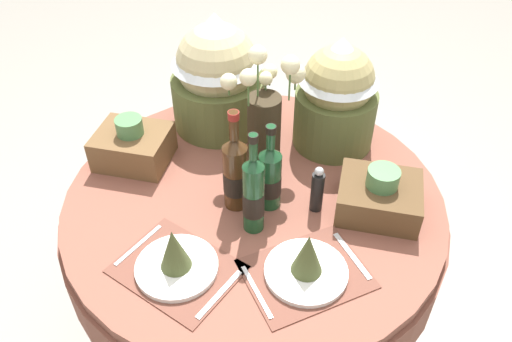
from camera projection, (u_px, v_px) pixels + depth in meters
The scene contains 13 objects.
ground at pixel (254, 319), 2.21m from camera, with size 8.00×8.00×0.00m, color #9E998E.
dining_table at pixel (254, 222), 1.82m from camera, with size 1.29×1.29×0.73m.
place_setting_left at pixel (176, 259), 1.46m from camera, with size 0.41×0.37×0.16m.
place_setting_right at pixel (307, 264), 1.45m from camera, with size 0.43×0.41×0.16m.
flower_vase at pixel (265, 119), 1.72m from camera, with size 0.26×0.19×0.47m.
wine_bottle_left at pixel (253, 195), 1.53m from camera, with size 0.07×0.07×0.36m.
wine_bottle_centre at pixel (235, 172), 1.62m from camera, with size 0.08×0.08×0.36m.
wine_bottle_right at pixel (270, 177), 1.63m from camera, with size 0.07×0.07×0.31m.
pepper_mill at pixel (317, 190), 1.63m from camera, with size 0.04×0.04×0.17m.
gift_tub_back_left at pixel (217, 70), 1.90m from camera, with size 0.35×0.35×0.46m.
gift_tub_back_right at pixel (337, 90), 1.81m from camera, with size 0.30×0.30×0.43m.
woven_basket_side_left at pixel (133, 145), 1.83m from camera, with size 0.25×0.21×0.18m.
woven_basket_side_right at pixel (379, 196), 1.64m from camera, with size 0.26×0.22×0.17m.
Camera 1 is at (0.29, -1.23, 1.92)m, focal length 36.31 mm.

